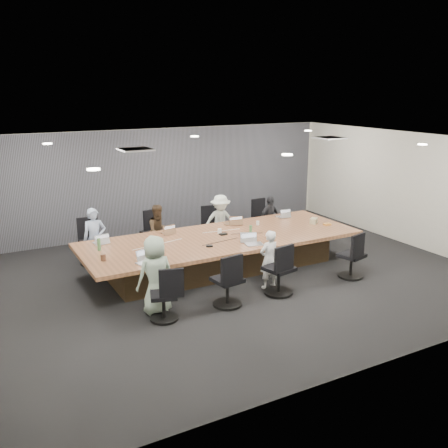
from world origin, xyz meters
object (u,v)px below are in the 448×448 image
chair_6 (279,273)px  bottle_clear (151,242)px  person_3 (270,218)px  chair_7 (351,259)px  person_0 (95,239)px  laptop_6 (254,244)px  bottle_green_right (251,230)px  conference_table (222,252)px  laptop_2 (231,224)px  person_6 (269,259)px  mug_brown (103,257)px  person_4 (155,275)px  snack_packet (327,224)px  chair_0 (92,245)px  canvas_bag (314,221)px  bottle_green_left (99,244)px  laptop_4 (145,263)px  chair_3 (262,222)px  laptop_0 (101,242)px  chair_2 (214,230)px  chair_1 (154,236)px  laptop_3 (282,216)px  stapler (249,239)px  person_2 (220,222)px  person_1 (159,232)px  chair_5 (227,284)px  laptop_1 (168,233)px  chair_4 (164,299)px

chair_6 → bottle_clear: (-1.92, 1.76, 0.42)m
person_3 → chair_7: bearing=-102.6°
chair_6 → person_0: bearing=120.5°
laptop_6 → bottle_green_right: (0.27, 0.59, 0.11)m
conference_table → laptop_2: bearing=49.5°
person_0 → person_6: (2.72, -2.70, -0.09)m
chair_7 → mug_brown: (-4.79, 1.40, 0.40)m
person_4 → laptop_2: bearing=-149.2°
person_6 → snack_packet: (2.29, 1.03, 0.17)m
chair_0 → person_4: person_4 is taller
canvas_bag → bottle_green_left: bearing=175.5°
person_4 → laptop_4: (0.00, 0.55, 0.05)m
chair_3 → canvas_bag: canvas_bag is taller
laptop_0 → mug_brown: 1.13m
laptop_4 → person_4: bearing=-103.0°
chair_6 → person_6: 0.38m
person_4 → bottle_clear: size_ratio=6.22×
chair_2 → chair_6: 3.42m
chair_1 → person_6: bearing=100.1°
laptop_3 → person_0: bearing=-5.3°
bottle_green_right → stapler: (-0.22, -0.31, -0.08)m
snack_packet → person_2: bearing=139.1°
laptop_0 → person_2: (3.08, 0.55, -0.08)m
chair_6 → canvas_bag: canvas_bag is taller
laptop_6 → person_1: bearing=132.9°
snack_packet → person_4: bearing=-167.5°
person_1 → laptop_2: size_ratio=3.80×
laptop_3 → person_6: size_ratio=0.24×
chair_3 → person_0: person_0 is taller
chair_2 → bottle_green_right: 1.97m
canvas_bag → snack_packet: bearing=-54.5°
bottle_green_right → chair_6: bearing=-100.2°
person_1 → stapler: (1.28, -1.87, 0.14)m
bottle_green_left → chair_5: bearing=-49.1°
person_1 → chair_7: bearing=-50.6°
stapler → laptop_3: bearing=28.4°
bottle_clear → person_4: bearing=-107.2°
person_3 → stapler: size_ratio=7.33×
canvas_bag → chair_0: bearing=160.0°
chair_5 → person_0: 3.45m
laptop_3 → laptop_6: (-1.79, -1.60, 0.00)m
chair_1 → chair_5: (0.12, -3.40, -0.01)m
laptop_1 → person_4: bearing=52.9°
laptop_2 → chair_0: bearing=-4.4°
chair_0 → chair_4: bearing=98.7°
bottle_green_right → snack_packet: 2.03m
chair_7 → person_0: bearing=130.7°
chair_5 → stapler: chair_5 is taller
chair_4 → chair_7: size_ratio=0.95×
chair_2 → person_3: person_3 is taller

